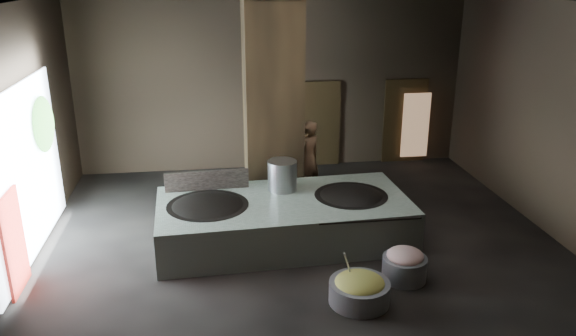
{
  "coord_description": "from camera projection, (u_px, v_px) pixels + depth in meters",
  "views": [
    {
      "loc": [
        -1.62,
        -9.8,
        5.03
      ],
      "look_at": [
        -0.13,
        0.77,
        1.25
      ],
      "focal_mm": 35.0,
      "sensor_mm": 36.0,
      "label": 1
    }
  ],
  "objects": [
    {
      "name": "stock_pot",
      "position": [
        282.0,
        176.0,
        11.23
      ],
      "size": [
        0.59,
        0.59,
        0.63
      ],
      "primitive_type": "cylinder",
      "color": "#93959A",
      "rests_on": "hearth_platform"
    },
    {
      "name": "meat_basin",
      "position": [
        404.0,
        268.0,
        9.59
      ],
      "size": [
        0.91,
        0.91,
        0.42
      ],
      "primitive_type": "cylinder",
      "rotation": [
        0.0,
        0.0,
        -0.23
      ],
      "color": "slate",
      "rests_on": "ground"
    },
    {
      "name": "doorway_near",
      "position": [
        318.0,
        125.0,
        14.98
      ],
      "size": [
        1.18,
        0.08,
        2.38
      ],
      "primitive_type": "cube",
      "color": "black",
      "rests_on": "ground"
    },
    {
      "name": "left_wall",
      "position": [
        11.0,
        141.0,
        9.62
      ],
      "size": [
        0.1,
        9.0,
        4.5
      ],
      "primitive_type": "cube",
      "color": "black",
      "rests_on": "ground"
    },
    {
      "name": "doorway_near_glow",
      "position": [
        318.0,
        125.0,
        15.2
      ],
      "size": [
        0.85,
        0.04,
        2.01
      ],
      "primitive_type": "cube",
      "color": "#8C6647",
      "rests_on": "ground"
    },
    {
      "name": "doorway_far_glow",
      "position": [
        416.0,
        125.0,
        15.19
      ],
      "size": [
        0.75,
        0.04,
        1.77
      ],
      "primitive_type": "cube",
      "color": "#8C6647",
      "rests_on": "ground"
    },
    {
      "name": "meat_fill",
      "position": [
        405.0,
        256.0,
        9.51
      ],
      "size": [
        0.63,
        0.63,
        0.24
      ],
      "primitive_type": "ellipsoid",
      "color": "#A86765",
      "rests_on": "meat_basin"
    },
    {
      "name": "ceiling",
      "position": [
        302.0,
        0.0,
        9.52
      ],
      "size": [
        10.0,
        9.0,
        0.1
      ],
      "primitive_type": "cube",
      "color": "black",
      "rests_on": "back_wall"
    },
    {
      "name": "veg_fill",
      "position": [
        360.0,
        283.0,
        8.88
      ],
      "size": [
        0.8,
        0.8,
        0.25
      ],
      "primitive_type": "ellipsoid",
      "color": "olive",
      "rests_on": "veg_basin"
    },
    {
      "name": "floor",
      "position": [
        300.0,
        243.0,
        11.05
      ],
      "size": [
        10.0,
        9.0,
        0.1
      ],
      "primitive_type": "cube",
      "color": "black",
      "rests_on": "ground"
    },
    {
      "name": "doorway_far",
      "position": [
        404.0,
        122.0,
        15.3
      ],
      "size": [
        1.18,
        0.08,
        2.38
      ],
      "primitive_type": "cube",
      "color": "black",
      "rests_on": "ground"
    },
    {
      "name": "left_opening",
      "position": [
        26.0,
        173.0,
        10.04
      ],
      "size": [
        0.04,
        4.2,
        3.1
      ],
      "primitive_type": "cube",
      "color": "white",
      "rests_on": "ground"
    },
    {
      "name": "wok_left",
      "position": [
        208.0,
        209.0,
        10.6
      ],
      "size": [
        1.52,
        1.52,
        0.42
      ],
      "primitive_type": "ellipsoid",
      "color": "black",
      "rests_on": "hearth_platform"
    },
    {
      "name": "back_wall",
      "position": [
        273.0,
        83.0,
        14.53
      ],
      "size": [
        10.0,
        0.1,
        4.5
      ],
      "primitive_type": "cube",
      "color": "black",
      "rests_on": "ground"
    },
    {
      "name": "cook",
      "position": [
        308.0,
        159.0,
        13.0
      ],
      "size": [
        0.78,
        0.72,
        1.79
      ],
      "primitive_type": "imported",
      "rotation": [
        0.0,
        0.0,
        3.75
      ],
      "color": "#9D7350",
      "rests_on": "ground"
    },
    {
      "name": "tree_silhouette",
      "position": [
        43.0,
        124.0,
        10.88
      ],
      "size": [
        0.28,
        1.1,
        1.1
      ],
      "primitive_type": "ellipsoid",
      "color": "#194714",
      "rests_on": "left_opening"
    },
    {
      "name": "pavilion_sliver",
      "position": [
        14.0,
        243.0,
        9.08
      ],
      "size": [
        0.05,
        0.9,
        1.7
      ],
      "primitive_type": "cube",
      "color": "maroon",
      "rests_on": "ground"
    },
    {
      "name": "right_wall",
      "position": [
        556.0,
        120.0,
        10.95
      ],
      "size": [
        0.1,
        9.0,
        4.5
      ],
      "primitive_type": "cube",
      "color": "black",
      "rests_on": "ground"
    },
    {
      "name": "wok_right",
      "position": [
        351.0,
        199.0,
        11.06
      ],
      "size": [
        1.41,
        1.41,
        0.4
      ],
      "primitive_type": "ellipsoid",
      "color": "black",
      "rests_on": "hearth_platform"
    },
    {
      "name": "veg_basin",
      "position": [
        359.0,
        292.0,
        8.93
      ],
      "size": [
        1.19,
        1.19,
        0.36
      ],
      "primitive_type": "cylinder",
      "rotation": [
        0.0,
        0.0,
        -0.26
      ],
      "color": "slate",
      "rests_on": "ground"
    },
    {
      "name": "wok_right_rim",
      "position": [
        351.0,
        196.0,
        11.04
      ],
      "size": [
        1.45,
        1.45,
        0.05
      ],
      "primitive_type": "cylinder",
      "color": "black",
      "rests_on": "hearth_platform"
    },
    {
      "name": "pillar",
      "position": [
        273.0,
        107.0,
        12.02
      ],
      "size": [
        1.2,
        1.2,
        4.5
      ],
      "primitive_type": "cube",
      "color": "black",
      "rests_on": "ground"
    },
    {
      "name": "platform_cap",
      "position": [
        283.0,
        201.0,
        10.82
      ],
      "size": [
        4.71,
        2.26,
        0.03
      ],
      "primitive_type": "cube",
      "color": "black",
      "rests_on": "hearth_platform"
    },
    {
      "name": "wok_left_rim",
      "position": [
        208.0,
        206.0,
        10.58
      ],
      "size": [
        1.55,
        1.55,
        0.05
      ],
      "primitive_type": "cylinder",
      "color": "black",
      "rests_on": "hearth_platform"
    },
    {
      "name": "hearth_platform",
      "position": [
        284.0,
        220.0,
        10.95
      ],
      "size": [
        4.92,
        2.53,
        0.84
      ],
      "primitive_type": "cube",
      "rotation": [
        0.0,
        0.0,
        0.05
      ],
      "color": "#9DAE9C",
      "rests_on": "ground"
    },
    {
      "name": "front_wall",
      "position": [
        369.0,
        243.0,
        6.04
      ],
      "size": [
        10.0,
        0.1,
        4.5
      ],
      "primitive_type": "cube",
      "color": "black",
      "rests_on": "ground"
    },
    {
      "name": "splash_guard",
      "position": [
        207.0,
        181.0,
        11.25
      ],
      "size": [
        1.68,
        0.14,
        0.42
      ],
      "primitive_type": "cube",
      "rotation": [
        0.0,
        0.0,
        0.05
      ],
      "color": "black",
      "rests_on": "hearth_platform"
    },
    {
      "name": "ladle",
      "position": [
        349.0,
        268.0,
        8.93
      ],
      "size": [
        0.27,
        0.31,
        0.69
      ],
      "primitive_type": "cylinder",
      "rotation": [
        0.49,
        0.0,
        -0.7
      ],
      "color": "#93959A",
      "rests_on": "veg_basin"
    }
  ]
}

